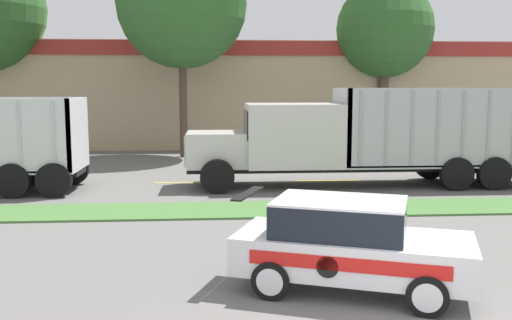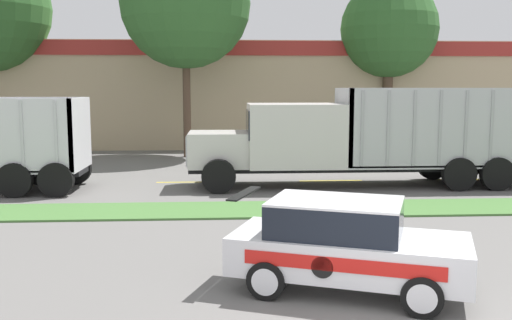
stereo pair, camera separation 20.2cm
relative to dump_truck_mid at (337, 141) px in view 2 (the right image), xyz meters
The scene contains 9 objects.
grass_verge 4.65m from the dump_truck_mid, 114.76° to the right, with size 120.00×2.18×0.06m, color #477538.
centre_line_3 10.97m from the dump_truck_mid, behind, with size 2.40×0.14×0.01m, color yellow.
centre_line_4 5.74m from the dump_truck_mid, 168.30° to the left, with size 2.40×0.14×0.01m, color yellow.
centre_line_5 1.96m from the dump_truck_mid, 89.55° to the left, with size 2.40×0.14×0.01m, color yellow.
centre_line_6 5.75m from the dump_truck_mid, 11.66° to the left, with size 2.40×0.14×0.01m, color yellow.
dump_truck_mid is the anchor object (origin of this frame).
rally_car 10.75m from the dump_truck_mid, 100.64° to the right, with size 4.43×3.09×1.64m.
store_building_backdrop 18.16m from the dump_truck_mid, 95.30° to the left, with size 33.67×12.10×6.14m.
tree_behind_far_right 14.09m from the dump_truck_mid, 66.08° to the left, with size 5.42×5.42×10.83m.
Camera 2 is at (-2.28, -7.17, 3.57)m, focal length 40.00 mm.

